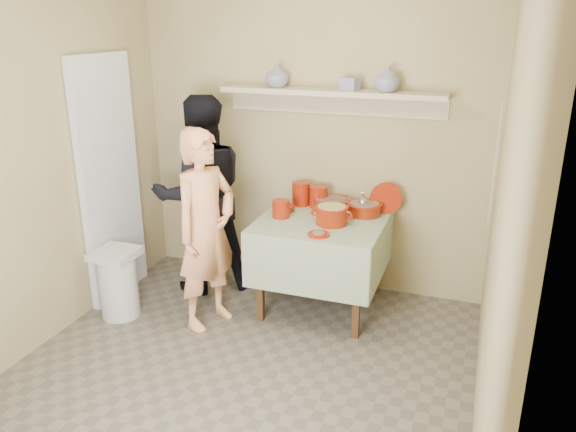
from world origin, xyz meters
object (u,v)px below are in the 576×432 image
at_px(person_helper, 202,196).
at_px(serving_table, 322,233).
at_px(person_cook, 206,230).
at_px(cazuela_rice, 332,213).
at_px(trash_bin, 118,283).

xyz_separation_m(person_helper, serving_table, (1.06, -0.01, -0.20)).
relative_size(person_helper, serving_table, 1.73).
xyz_separation_m(person_cook, serving_table, (0.74, 0.53, -0.12)).
relative_size(serving_table, cazuela_rice, 2.95).
bearing_deg(trash_bin, serving_table, 24.93).
bearing_deg(person_helper, cazuela_rice, 137.95).
xyz_separation_m(person_cook, person_helper, (-0.32, 0.54, 0.08)).
height_order(serving_table, trash_bin, serving_table).
xyz_separation_m(serving_table, cazuela_rice, (0.09, -0.08, 0.20)).
distance_m(person_cook, trash_bin, 0.88).
height_order(person_cook, serving_table, person_cook).
height_order(person_helper, trash_bin, person_helper).
bearing_deg(person_cook, person_helper, 49.36).
bearing_deg(person_cook, trash_bin, 120.58).
bearing_deg(cazuela_rice, person_cook, -151.92).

